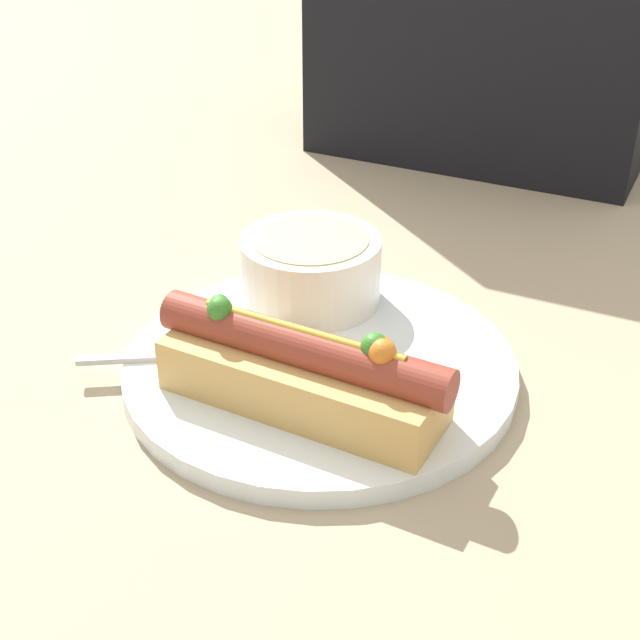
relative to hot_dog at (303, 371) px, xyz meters
The scene contains 5 objects.
ground_plane 0.07m from the hot_dog, 104.44° to the left, with size 4.00×4.00×0.00m, color tan.
dinner_plate 0.06m from the hot_dog, 104.44° to the left, with size 0.27×0.27×0.01m.
hot_dog is the anchor object (origin of this frame).
soup_bowl 0.13m from the hot_dog, 114.44° to the left, with size 0.10×0.10×0.05m.
spoon 0.07m from the hot_dog, 146.39° to the left, with size 0.15×0.10×0.01m.
Camera 1 is at (0.22, -0.45, 0.35)m, focal length 50.00 mm.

